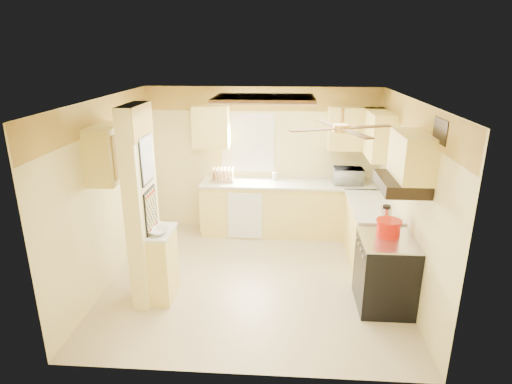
# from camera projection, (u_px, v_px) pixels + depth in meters

# --- Properties ---
(floor) EXTENTS (4.00, 4.00, 0.00)m
(floor) POSITION_uv_depth(u_px,v_px,m) (254.00, 278.00, 6.08)
(floor) COLOR #C6B189
(floor) RESTS_ON ground
(ceiling) EXTENTS (4.00, 4.00, 0.00)m
(ceiling) POSITION_uv_depth(u_px,v_px,m) (254.00, 100.00, 5.28)
(ceiling) COLOR white
(ceiling) RESTS_ON wall_back
(wall_back) EXTENTS (4.00, 0.00, 4.00)m
(wall_back) POSITION_uv_depth(u_px,v_px,m) (262.00, 160.00, 7.48)
(wall_back) COLOR #F1DE93
(wall_back) RESTS_ON floor
(wall_front) EXTENTS (4.00, 0.00, 4.00)m
(wall_front) POSITION_uv_depth(u_px,v_px,m) (239.00, 263.00, 3.89)
(wall_front) COLOR #F1DE93
(wall_front) RESTS_ON floor
(wall_left) EXTENTS (0.00, 3.80, 3.80)m
(wall_left) POSITION_uv_depth(u_px,v_px,m) (108.00, 192.00, 5.81)
(wall_left) COLOR #F1DE93
(wall_left) RESTS_ON floor
(wall_right) EXTENTS (0.00, 3.80, 3.80)m
(wall_right) POSITION_uv_depth(u_px,v_px,m) (408.00, 198.00, 5.55)
(wall_right) COLOR #F1DE93
(wall_right) RESTS_ON floor
(wallpaper_border) EXTENTS (4.00, 0.02, 0.40)m
(wallpaper_border) POSITION_uv_depth(u_px,v_px,m) (262.00, 99.00, 7.13)
(wallpaper_border) COLOR #FACA49
(wallpaper_border) RESTS_ON wall_back
(partition_column) EXTENTS (0.20, 0.70, 2.50)m
(partition_column) POSITION_uv_depth(u_px,v_px,m) (142.00, 207.00, 5.25)
(partition_column) COLOR #F1DE93
(partition_column) RESTS_ON floor
(partition_ledge) EXTENTS (0.25, 0.55, 0.90)m
(partition_ledge) POSITION_uv_depth(u_px,v_px,m) (164.00, 266.00, 5.49)
(partition_ledge) COLOR #F9DF78
(partition_ledge) RESTS_ON floor
(ledge_top) EXTENTS (0.28, 0.58, 0.04)m
(ledge_top) POSITION_uv_depth(u_px,v_px,m) (161.00, 232.00, 5.34)
(ledge_top) COLOR silver
(ledge_top) RESTS_ON partition_ledge
(lower_cabinets_back) EXTENTS (3.00, 0.60, 0.90)m
(lower_cabinets_back) POSITION_uv_depth(u_px,v_px,m) (290.00, 209.00, 7.42)
(lower_cabinets_back) COLOR #F9DF78
(lower_cabinets_back) RESTS_ON floor
(lower_cabinets_right) EXTENTS (0.60, 1.40, 0.90)m
(lower_cabinets_right) POSITION_uv_depth(u_px,v_px,m) (370.00, 235.00, 6.40)
(lower_cabinets_right) COLOR #F9DF78
(lower_cabinets_right) RESTS_ON floor
(countertop_back) EXTENTS (3.04, 0.64, 0.04)m
(countertop_back) POSITION_uv_depth(u_px,v_px,m) (290.00, 184.00, 7.26)
(countertop_back) COLOR silver
(countertop_back) RESTS_ON lower_cabinets_back
(countertop_right) EXTENTS (0.64, 1.44, 0.04)m
(countertop_right) POSITION_uv_depth(u_px,v_px,m) (372.00, 206.00, 6.25)
(countertop_right) COLOR silver
(countertop_right) RESTS_ON lower_cabinets_right
(dishwasher_panel) EXTENTS (0.58, 0.02, 0.80)m
(dishwasher_panel) POSITION_uv_depth(u_px,v_px,m) (245.00, 216.00, 7.18)
(dishwasher_panel) COLOR white
(dishwasher_panel) RESTS_ON lower_cabinets_back
(window) EXTENTS (0.92, 0.02, 1.02)m
(window) POSITION_uv_depth(u_px,v_px,m) (248.00, 143.00, 7.39)
(window) COLOR white
(window) RESTS_ON wall_back
(upper_cab_back_left) EXTENTS (0.60, 0.35, 0.70)m
(upper_cab_back_left) POSITION_uv_depth(u_px,v_px,m) (211.00, 127.00, 7.18)
(upper_cab_back_left) COLOR #F9DF78
(upper_cab_back_left) RESTS_ON wall_back
(upper_cab_back_right) EXTENTS (0.90, 0.35, 0.70)m
(upper_cab_back_right) POSITION_uv_depth(u_px,v_px,m) (356.00, 129.00, 7.02)
(upper_cab_back_right) COLOR #F9DF78
(upper_cab_back_right) RESTS_ON wall_back
(upper_cab_right) EXTENTS (0.35, 1.00, 0.70)m
(upper_cab_right) POSITION_uv_depth(u_px,v_px,m) (379.00, 134.00, 6.55)
(upper_cab_right) COLOR #F9DF78
(upper_cab_right) RESTS_ON wall_right
(upper_cab_left_wall) EXTENTS (0.35, 0.75, 0.70)m
(upper_cab_left_wall) POSITION_uv_depth(u_px,v_px,m) (108.00, 153.00, 5.37)
(upper_cab_left_wall) COLOR #F9DF78
(upper_cab_left_wall) RESTS_ON wall_left
(upper_cab_over_stove) EXTENTS (0.35, 0.76, 0.52)m
(upper_cab_over_stove) POSITION_uv_depth(u_px,v_px,m) (412.00, 156.00, 4.82)
(upper_cab_over_stove) COLOR #F9DF78
(upper_cab_over_stove) RESTS_ON wall_right
(stove) EXTENTS (0.68, 0.77, 0.92)m
(stove) POSITION_uv_depth(u_px,v_px,m) (385.00, 272.00, 5.31)
(stove) COLOR black
(stove) RESTS_ON floor
(range_hood) EXTENTS (0.50, 0.76, 0.14)m
(range_hood) POSITION_uv_depth(u_px,v_px,m) (401.00, 184.00, 4.93)
(range_hood) COLOR black
(range_hood) RESTS_ON upper_cab_over_stove
(poster_menu) EXTENTS (0.02, 0.42, 0.57)m
(poster_menu) POSITION_uv_depth(u_px,v_px,m) (147.00, 160.00, 5.05)
(poster_menu) COLOR black
(poster_menu) RESTS_ON partition_column
(poster_nashville) EXTENTS (0.02, 0.42, 0.57)m
(poster_nashville) POSITION_uv_depth(u_px,v_px,m) (151.00, 211.00, 5.26)
(poster_nashville) COLOR black
(poster_nashville) RESTS_ON partition_column
(ceiling_light_panel) EXTENTS (1.35, 0.95, 0.06)m
(ceiling_light_panel) POSITION_uv_depth(u_px,v_px,m) (264.00, 99.00, 5.77)
(ceiling_light_panel) COLOR brown
(ceiling_light_panel) RESTS_ON ceiling
(ceiling_fan) EXTENTS (1.15, 1.15, 0.26)m
(ceiling_fan) POSITION_uv_depth(u_px,v_px,m) (341.00, 128.00, 4.63)
(ceiling_fan) COLOR gold
(ceiling_fan) RESTS_ON ceiling
(vent_grate) EXTENTS (0.02, 0.40, 0.25)m
(vent_grate) POSITION_uv_depth(u_px,v_px,m) (441.00, 131.00, 4.37)
(vent_grate) COLOR black
(vent_grate) RESTS_ON wall_right
(microwave) EXTENTS (0.49, 0.33, 0.27)m
(microwave) POSITION_uv_depth(u_px,v_px,m) (348.00, 176.00, 7.14)
(microwave) COLOR white
(microwave) RESTS_ON countertop_back
(bowl) EXTENTS (0.32, 0.32, 0.06)m
(bowl) POSITION_uv_depth(u_px,v_px,m) (158.00, 232.00, 5.23)
(bowl) COLOR white
(bowl) RESTS_ON ledge_top
(dutch_oven) EXTENTS (0.31, 0.31, 0.20)m
(dutch_oven) POSITION_uv_depth(u_px,v_px,m) (388.00, 228.00, 5.23)
(dutch_oven) COLOR red
(dutch_oven) RESTS_ON stove
(kettle) EXTENTS (0.15, 0.15, 0.23)m
(kettle) POSITION_uv_depth(u_px,v_px,m) (386.00, 214.00, 5.57)
(kettle) COLOR silver
(kettle) RESTS_ON countertop_right
(dish_rack) EXTENTS (0.39, 0.29, 0.22)m
(dish_rack) POSITION_uv_depth(u_px,v_px,m) (223.00, 176.00, 7.32)
(dish_rack) COLOR tan
(dish_rack) RESTS_ON countertop_back
(utensil_crock) EXTENTS (0.10, 0.10, 0.20)m
(utensil_crock) POSITION_uv_depth(u_px,v_px,m) (275.00, 176.00, 7.39)
(utensil_crock) COLOR white
(utensil_crock) RESTS_ON countertop_back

